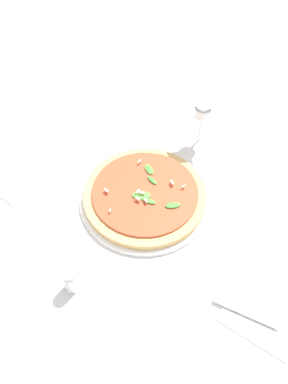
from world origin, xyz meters
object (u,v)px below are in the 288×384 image
object	(u,v)px
pizza_arugula_main	(144,195)
wine_glass	(203,107)
shaker_pepper	(71,280)
fork	(265,321)

from	to	relation	value
pizza_arugula_main	wine_glass	xyz separation A→B (m)	(0.03, 0.26, 0.11)
pizza_arugula_main	shaker_pepper	size ratio (longest dim) A/B	4.91
pizza_arugula_main	wine_glass	distance (m)	0.28
pizza_arugula_main	shaker_pepper	distance (m)	0.28
shaker_pepper	wine_glass	bearing A→B (deg)	84.35
pizza_arugula_main	fork	bearing A→B (deg)	-23.11
pizza_arugula_main	fork	distance (m)	0.40
fork	pizza_arugula_main	bearing A→B (deg)	153.44
shaker_pepper	fork	bearing A→B (deg)	18.05
wine_glass	fork	size ratio (longest dim) A/B	0.78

